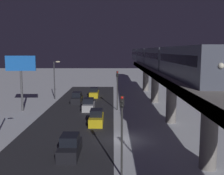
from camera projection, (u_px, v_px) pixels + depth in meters
ground_plane at (117, 140)px, 29.92m from camera, size 240.00×240.00×0.00m
avenue_asphalt at (64, 140)px, 29.94m from camera, size 11.00×87.42×0.01m
elevated_railway at (186, 87)px, 29.09m from camera, size 5.00×87.42×6.76m
subway_train at (151, 56)px, 56.38m from camera, size 2.94×74.07×3.40m
sedan_silver_2 at (89, 105)px, 44.72m from camera, size 1.80×4.24×1.97m
sedan_black at (70, 147)px, 25.37m from camera, size 1.80×4.47×1.97m
sedan_yellow at (96, 118)px, 36.23m from camera, size 1.80×4.56×1.97m
sedan_yellow_2 at (94, 93)px, 57.57m from camera, size 1.80×4.75×1.97m
sedan_black_2 at (77, 98)px, 51.22m from camera, size 1.80×4.61×1.97m
traffic_light_near at (122, 124)px, 20.65m from camera, size 0.32×0.44×6.40m
traffic_light_mid at (117, 85)px, 44.20m from camera, size 0.32×0.44×6.40m
commercial_billboard at (21, 69)px, 43.30m from camera, size 4.80×0.36×8.90m
street_lamp_far at (55, 75)px, 54.09m from camera, size 1.35×0.44×7.65m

